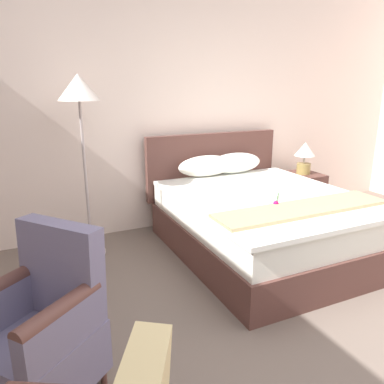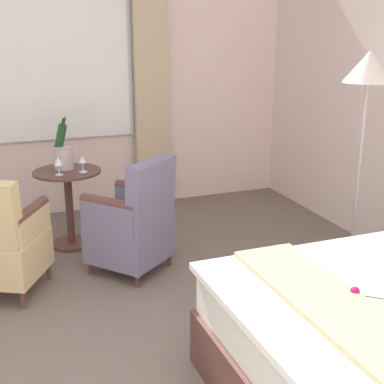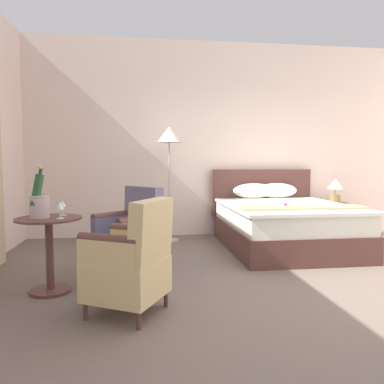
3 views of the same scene
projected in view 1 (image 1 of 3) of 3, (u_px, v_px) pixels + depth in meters
The scene contains 7 objects.
ground_plane at pixel (345, 363), 2.31m from camera, with size 8.24×8.24×0.00m, color #6C5D53.
wall_headboard_side at pixel (173, 90), 4.27m from camera, with size 6.86×0.12×3.18m.
bed at pixel (258, 218), 3.78m from camera, with size 1.69×2.12×1.09m.
nightstand at pixel (301, 194), 4.89m from camera, with size 0.46×0.47×0.54m.
bedside_lamp at pixel (305, 154), 4.75m from camera, with size 0.26×0.26×0.40m.
floor_lamp_brass at pixel (79, 102), 3.38m from camera, with size 0.38×0.38×1.75m.
armchair_by_window at pixel (42, 331), 1.97m from camera, with size 0.77×0.77×0.95m.
Camera 1 is at (-1.67, -1.35, 1.66)m, focal length 35.00 mm.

